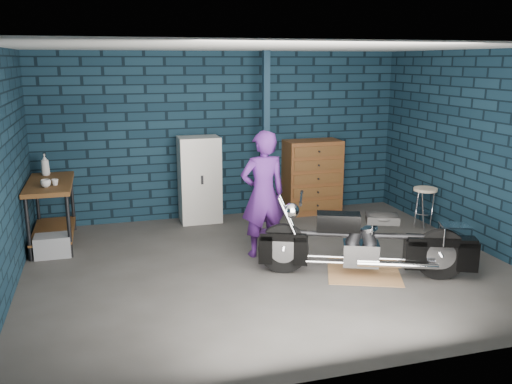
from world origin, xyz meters
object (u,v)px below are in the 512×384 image
motorcycle (366,237)px  locker (200,180)px  tool_chest (312,177)px  shop_stool (424,209)px  storage_bin (53,246)px  person (263,194)px  workbench (52,213)px

motorcycle → locker: 3.20m
locker → tool_chest: size_ratio=1.11×
motorcycle → shop_stool: motorcycle is taller
locker → shop_stool: size_ratio=2.12×
storage_bin → tool_chest: 4.29m
motorcycle → person: bearing=155.8°
workbench → motorcycle: motorcycle is taller
storage_bin → tool_chest: size_ratio=0.37×
workbench → shop_stool: size_ratio=2.15×
workbench → tool_chest: tool_chest is taller
shop_stool → storage_bin: bearing=176.7°
workbench → tool_chest: size_ratio=1.12×
shop_stool → workbench: bearing=171.5°
locker → shop_stool: bearing=-22.7°
motorcycle → shop_stool: (1.75, 1.46, -0.16)m
person → tool_chest: bearing=-132.4°
tool_chest → person: bearing=-128.5°
storage_bin → locker: locker is taller
storage_bin → shop_stool: 5.45m
workbench → tool_chest: 4.19m
storage_bin → locker: (2.19, 1.04, 0.55)m
motorcycle → tool_chest: 2.86m
motorcycle → storage_bin: motorcycle is taller
workbench → storage_bin: workbench is taller
person → storage_bin: (-2.71, 0.74, -0.70)m
motorcycle → storage_bin: 4.11m
tool_chest → storage_bin: bearing=-165.8°
shop_stool → tool_chest: bearing=133.9°
tool_chest → shop_stool: bearing=-46.1°
workbench → locker: bearing=13.9°
person → shop_stool: 2.81m
workbench → person: (2.73, -1.24, 0.39)m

